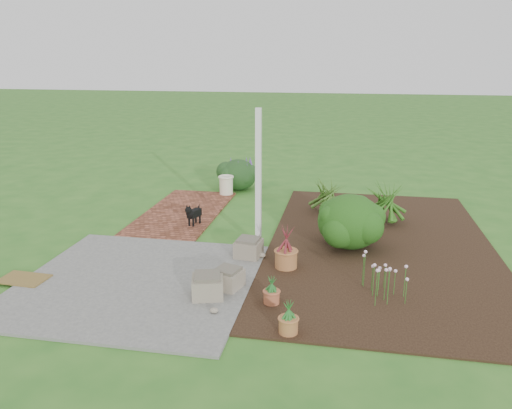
% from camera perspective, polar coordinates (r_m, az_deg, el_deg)
% --- Properties ---
extents(ground, '(80.00, 80.00, 0.00)m').
position_cam_1_polar(ground, '(9.13, -1.70, -4.85)').
color(ground, '#2D6921').
rests_on(ground, ground).
extents(concrete_patio, '(3.50, 3.50, 0.04)m').
position_cam_1_polar(concrete_patio, '(7.96, -13.38, -8.52)').
color(concrete_patio, '#5E5E5B').
rests_on(concrete_patio, ground).
extents(brick_path, '(1.60, 3.50, 0.04)m').
position_cam_1_polar(brick_path, '(11.16, -8.34, -0.89)').
color(brick_path, '#5C2F1D').
rests_on(brick_path, ground).
extents(garden_bed, '(4.00, 7.00, 0.03)m').
position_cam_1_polar(garden_bed, '(9.43, 14.03, -4.56)').
color(garden_bed, black).
rests_on(garden_bed, ground).
extents(veranda_post, '(0.10, 0.10, 2.50)m').
position_cam_1_polar(veranda_post, '(8.79, 0.28, 2.85)').
color(veranda_post, white).
rests_on(veranda_post, ground).
extents(stone_trough_near, '(0.49, 0.49, 0.26)m').
position_cam_1_polar(stone_trough_near, '(7.48, -3.23, -8.50)').
color(stone_trough_near, gray).
rests_on(stone_trough_near, concrete_patio).
extents(stone_trough_mid, '(0.54, 0.54, 0.29)m').
position_cam_1_polar(stone_trough_mid, '(7.23, -5.55, -9.33)').
color(stone_trough_mid, '#746857').
rests_on(stone_trough_mid, concrete_patio).
extents(stone_trough_far, '(0.47, 0.47, 0.28)m').
position_cam_1_polar(stone_trough_far, '(8.56, -0.86, -5.05)').
color(stone_trough_far, gray).
rests_on(stone_trough_far, concrete_patio).
extents(coir_doormat, '(0.74, 0.49, 0.02)m').
position_cam_1_polar(coir_doormat, '(8.54, -25.02, -7.71)').
color(coir_doormat, brown).
rests_on(coir_doormat, concrete_patio).
extents(black_dog, '(0.24, 0.49, 0.43)m').
position_cam_1_polar(black_dog, '(10.15, -7.20, -0.98)').
color(black_dog, black).
rests_on(black_dog, brick_path).
extents(cream_ceramic_urn, '(0.34, 0.34, 0.44)m').
position_cam_1_polar(cream_ceramic_urn, '(12.41, -3.43, 2.21)').
color(cream_ceramic_urn, '#F2E7C7').
rests_on(cream_ceramic_urn, brick_path).
extents(evergreen_shrub, '(1.40, 1.40, 0.98)m').
position_cam_1_polar(evergreen_shrub, '(9.08, 10.70, -1.77)').
color(evergreen_shrub, '#0D360A').
rests_on(evergreen_shrub, garden_bed).
extents(agapanthus_clump_back, '(1.41, 1.41, 1.01)m').
position_cam_1_polar(agapanthus_clump_back, '(10.52, 14.52, 0.61)').
color(agapanthus_clump_back, '#1B3F11').
rests_on(agapanthus_clump_back, garden_bed).
extents(agapanthus_clump_front, '(1.22, 1.22, 0.88)m').
position_cam_1_polar(agapanthus_clump_front, '(11.08, 8.12, 1.43)').
color(agapanthus_clump_front, '#183A10').
rests_on(agapanthus_clump_front, garden_bed).
extents(pink_flower_patch, '(0.92, 0.92, 0.58)m').
position_cam_1_polar(pink_flower_patch, '(7.35, 15.27, -8.29)').
color(pink_flower_patch, '#113D0F').
rests_on(pink_flower_patch, garden_bed).
extents(terracotta_pot_bronze, '(0.46, 0.46, 0.29)m').
position_cam_1_polar(terracotta_pot_bronze, '(8.17, 3.45, -6.21)').
color(terracotta_pot_bronze, '#A96939').
rests_on(terracotta_pot_bronze, garden_bed).
extents(terracotta_pot_small_left, '(0.26, 0.26, 0.19)m').
position_cam_1_polar(terracotta_pot_small_left, '(7.06, 1.79, -10.49)').
color(terracotta_pot_small_left, '#AF5D3B').
rests_on(terracotta_pot_small_left, garden_bed).
extents(terracotta_pot_small_right, '(0.28, 0.28, 0.20)m').
position_cam_1_polar(terracotta_pot_small_right, '(6.38, 3.72, -13.59)').
color(terracotta_pot_small_right, '#AB6839').
rests_on(terracotta_pot_small_right, garden_bed).
extents(purple_flowering_bush, '(1.15, 1.15, 0.81)m').
position_cam_1_polar(purple_flowering_bush, '(12.96, -2.06, 3.50)').
color(purple_flowering_bush, black).
rests_on(purple_flowering_bush, ground).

